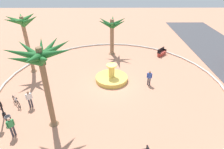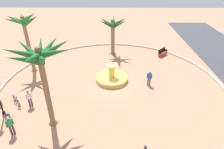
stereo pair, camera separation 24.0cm
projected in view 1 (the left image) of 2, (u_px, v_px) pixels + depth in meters
name	position (u px, v px, depth m)	size (l,w,h in m)	color
ground_plane	(112.00, 84.00, 19.69)	(80.00, 80.00, 0.00)	tan
plaza_curb	(112.00, 83.00, 19.64)	(22.43, 22.43, 0.20)	silver
fountain	(112.00, 78.00, 20.17)	(3.40, 3.40, 1.86)	gold
palm_tree_near_fountain	(112.00, 29.00, 24.53)	(4.05, 3.83, 5.01)	#8E6B4C
palm_tree_by_curb	(41.00, 62.00, 12.06)	(4.27, 4.36, 6.61)	brown
palm_tree_mid_plaza	(24.00, 28.00, 19.42)	(3.52, 3.50, 6.52)	#8E6B4C
bench_east	(162.00, 53.00, 25.71)	(1.50, 1.47, 1.00)	#B73D33
trash_bin	(8.00, 120.00, 14.60)	(0.46, 0.46, 0.73)	black
bicycle_red_frame	(16.00, 101.00, 16.55)	(1.28, 1.24, 0.94)	black
person_cyclist_helmet	(29.00, 98.00, 16.07)	(0.35, 0.46, 1.63)	#33333D
person_cyclist_photo	(11.00, 126.00, 13.28)	(0.41, 0.39, 1.67)	#33333D
person_pedestrian_stroll	(149.00, 77.00, 19.09)	(0.27, 0.52, 1.61)	#33333D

